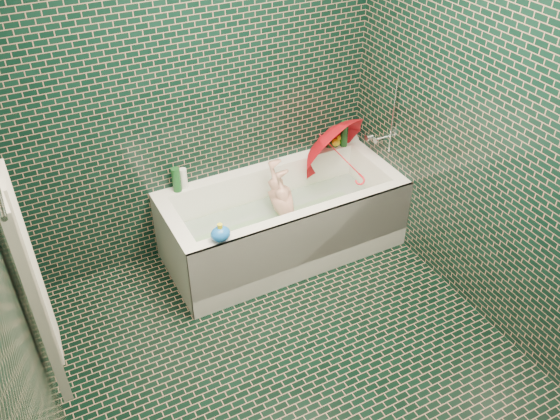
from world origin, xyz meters
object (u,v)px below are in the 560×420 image
child (287,213)px  rubber_duck (336,142)px  bathtub (284,228)px  umbrella (343,157)px  bath_toy (221,234)px

child → rubber_duck: rubber_duck is taller
bathtub → umbrella: size_ratio=2.97×
bathtub → child: bearing=38.0°
child → bath_toy: size_ratio=5.94×
child → rubber_duck: size_ratio=8.17×
bathtub → child: size_ratio=2.08×
bathtub → child: bathtub is taller
child → bath_toy: bearing=-50.5°
umbrella → rubber_duck: bearing=62.8°
bath_toy → child: bearing=34.3°
bathtub → umbrella: bearing=11.9°
umbrella → child: bearing=-177.3°
rubber_duck → bath_toy: (-1.25, -0.65, 0.02)m
rubber_duck → bathtub: bearing=-152.7°
child → bath_toy: 0.80m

